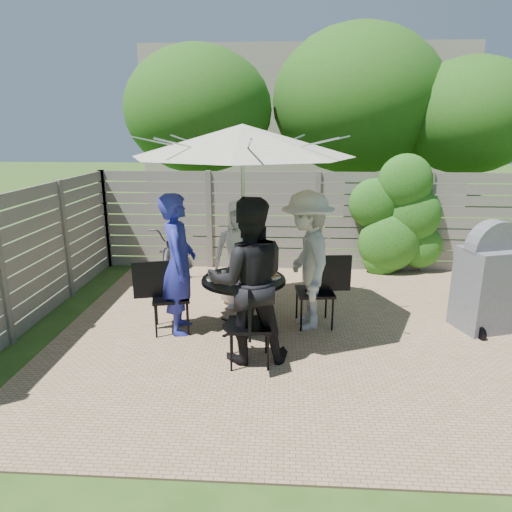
# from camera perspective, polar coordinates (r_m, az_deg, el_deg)

# --- Properties ---
(backyard_envelope) EXTENTS (60.00, 60.00, 5.00)m
(backyard_envelope) POSITION_cam_1_polar(r_m,az_deg,el_deg) (15.65, 6.27, 15.68)
(backyard_envelope) COLOR #2D4E18
(backyard_envelope) RESTS_ON ground
(patio_table) EXTENTS (1.23, 1.23, 0.71)m
(patio_table) POSITION_cam_1_polar(r_m,az_deg,el_deg) (6.03, -1.54, -4.72)
(patio_table) COLOR black
(patio_table) RESTS_ON ground
(umbrella) EXTENTS (3.11, 3.11, 2.65)m
(umbrella) POSITION_cam_1_polar(r_m,az_deg,el_deg) (5.65, -1.69, 14.23)
(umbrella) COLOR silver
(umbrella) RESTS_ON ground
(chair_back) EXTENTS (0.46, 0.66, 0.89)m
(chair_back) POSITION_cam_1_polar(r_m,az_deg,el_deg) (7.01, -2.02, -3.72)
(chair_back) COLOR black
(chair_back) RESTS_ON ground
(person_back) EXTENTS (0.86, 0.63, 1.62)m
(person_back) POSITION_cam_1_polar(r_m,az_deg,el_deg) (6.72, -2.01, 0.24)
(person_back) COLOR white
(person_back) RESTS_ON ground
(chair_left) EXTENTS (0.74, 0.57, 0.97)m
(chair_left) POSITION_cam_1_polar(r_m,az_deg,el_deg) (6.12, -10.65, -6.72)
(chair_left) COLOR black
(chair_left) RESTS_ON ground
(person_left) EXTENTS (0.53, 0.73, 1.84)m
(person_left) POSITION_cam_1_polar(r_m,az_deg,el_deg) (5.90, -9.64, -1.08)
(person_left) COLOR #23299A
(person_left) RESTS_ON ground
(chair_front) EXTENTS (0.51, 0.72, 0.97)m
(chair_front) POSITION_cam_1_polar(r_m,az_deg,el_deg) (5.22, -0.84, -10.53)
(chair_front) COLOR black
(chair_front) RESTS_ON ground
(person_front) EXTENTS (1.02, 0.85, 1.90)m
(person_front) POSITION_cam_1_polar(r_m,az_deg,el_deg) (5.09, -0.98, -3.18)
(person_front) COLOR black
(person_front) RESTS_ON ground
(chair_right) EXTENTS (0.74, 0.53, 0.99)m
(chair_right) POSITION_cam_1_polar(r_m,az_deg,el_deg) (6.23, 7.44, -6.11)
(chair_right) COLOR black
(chair_right) RESTS_ON ground
(person_right) EXTENTS (0.86, 1.28, 1.85)m
(person_right) POSITION_cam_1_polar(r_m,az_deg,el_deg) (6.00, 6.37, -0.63)
(person_right) COLOR #B5B5B0
(person_right) RESTS_ON ground
(plate_back) EXTENTS (0.26, 0.26, 0.06)m
(plate_back) POSITION_cam_1_polar(r_m,az_deg,el_deg) (6.29, -1.76, -1.53)
(plate_back) COLOR white
(plate_back) RESTS_ON patio_table
(plate_left) EXTENTS (0.26, 0.26, 0.06)m
(plate_left) POSITION_cam_1_polar(r_m,az_deg,el_deg) (5.94, -5.03, -2.65)
(plate_left) COLOR white
(plate_left) RESTS_ON patio_table
(plate_front) EXTENTS (0.26, 0.26, 0.06)m
(plate_front) POSITION_cam_1_polar(r_m,az_deg,el_deg) (5.61, -1.32, -3.71)
(plate_front) COLOR white
(plate_front) RESTS_ON patio_table
(plate_right) EXTENTS (0.26, 0.26, 0.06)m
(plate_right) POSITION_cam_1_polar(r_m,az_deg,el_deg) (5.98, 1.89, -2.46)
(plate_right) COLOR white
(plate_right) RESTS_ON patio_table
(plate_extra) EXTENTS (0.24, 0.24, 0.06)m
(plate_extra) POSITION_cam_1_polar(r_m,az_deg,el_deg) (5.68, 0.46, -3.46)
(plate_extra) COLOR white
(plate_extra) RESTS_ON patio_table
(glass_back) EXTENTS (0.07, 0.07, 0.14)m
(glass_back) POSITION_cam_1_polar(r_m,az_deg,el_deg) (6.17, -2.68, -1.43)
(glass_back) COLOR silver
(glass_back) RESTS_ON patio_table
(glass_left) EXTENTS (0.07, 0.07, 0.14)m
(glass_left) POSITION_cam_1_polar(r_m,az_deg,el_deg) (5.82, -4.04, -2.52)
(glass_left) COLOR silver
(glass_left) RESTS_ON patio_table
(glass_front) EXTENTS (0.07, 0.07, 0.14)m
(glass_front) POSITION_cam_1_polar(r_m,az_deg,el_deg) (5.69, -0.34, -2.91)
(glass_front) COLOR silver
(glass_front) RESTS_ON patio_table
(glass_right) EXTENTS (0.07, 0.07, 0.14)m
(glass_right) POSITION_cam_1_polar(r_m,az_deg,el_deg) (6.05, 0.83, -1.77)
(glass_right) COLOR silver
(glass_right) RESTS_ON patio_table
(syrup_jug) EXTENTS (0.09, 0.09, 0.16)m
(syrup_jug) POSITION_cam_1_polar(r_m,az_deg,el_deg) (5.97, -2.16, -1.92)
(syrup_jug) COLOR #59280C
(syrup_jug) RESTS_ON patio_table
(coffee_cup) EXTENTS (0.08, 0.08, 0.12)m
(coffee_cup) POSITION_cam_1_polar(r_m,az_deg,el_deg) (6.15, -0.76, -1.58)
(coffee_cup) COLOR #C6B293
(coffee_cup) RESTS_ON patio_table
(bicycle) EXTENTS (0.85, 1.87, 0.95)m
(bicycle) POSITION_cam_1_polar(r_m,az_deg,el_deg) (8.47, -10.44, 0.92)
(bicycle) COLOR #333338
(bicycle) RESTS_ON ground
(bbq_grill) EXTENTS (0.86, 0.76, 1.48)m
(bbq_grill) POSITION_cam_1_polar(r_m,az_deg,el_deg) (6.69, 27.11, -2.81)
(bbq_grill) COLOR slate
(bbq_grill) RESTS_ON ground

